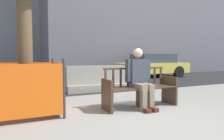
# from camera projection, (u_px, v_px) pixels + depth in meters

# --- Properties ---
(ground_plane) EXTENTS (200.00, 200.00, 0.00)m
(ground_plane) POSITION_uv_depth(u_px,v_px,m) (145.00, 119.00, 3.57)
(ground_plane) COLOR gray
(street_asphalt) EXTENTS (120.00, 12.00, 0.01)m
(street_asphalt) POSITION_uv_depth(u_px,v_px,m) (58.00, 77.00, 11.42)
(street_asphalt) COLOR black
(street_asphalt) RESTS_ON ground
(street_bench) EXTENTS (1.69, 0.53, 0.88)m
(street_bench) POSITION_uv_depth(u_px,v_px,m) (140.00, 89.00, 4.47)
(street_bench) COLOR #473323
(street_bench) RESTS_ON ground
(seated_person) EXTENTS (0.58, 0.72, 1.31)m
(seated_person) POSITION_uv_depth(u_px,v_px,m) (140.00, 77.00, 4.38)
(seated_person) COLOR #383D4C
(seated_person) RESTS_ON ground
(jersey_barrier_centre) EXTENTS (2.03, 0.76, 0.84)m
(jersey_barrier_centre) POSITION_uv_depth(u_px,v_px,m) (96.00, 81.00, 6.65)
(jersey_barrier_centre) COLOR gray
(jersey_barrier_centre) RESTS_ON ground
(construction_fence) EXTENTS (1.27, 1.27, 1.09)m
(construction_fence) POSITION_uv_depth(u_px,v_px,m) (26.00, 86.00, 3.89)
(construction_fence) COLOR #2D2D33
(construction_fence) RESTS_ON ground
(car_taxi_near) EXTENTS (4.22, 2.01, 1.32)m
(car_taxi_near) POSITION_uv_depth(u_px,v_px,m) (151.00, 65.00, 11.46)
(car_taxi_near) COLOR #DBC64C
(car_taxi_near) RESTS_ON ground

